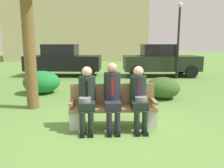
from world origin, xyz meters
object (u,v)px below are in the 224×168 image
Objects in this scene: seated_man_left at (87,95)px; shrub_far_lawn at (100,90)px; parked_car_near at (63,60)px; street_lamp at (179,33)px; building_backdrop at (79,1)px; park_bench at (113,107)px; seated_man_right at (139,95)px; shrub_near_bench at (163,88)px; shrub_mid_lawn at (42,82)px; seated_man_middle at (112,93)px; parked_car_far at (160,60)px.

shrub_far_lawn is (0.26, 2.16, -0.36)m from seated_man_left.
parked_car_near is at bearing 109.55° from shrub_far_lawn.
street_lamp is 0.25× the size of building_backdrop.
park_bench is at bearing -83.55° from building_backdrop.
seated_man_right is 2.33m from shrub_far_lawn.
shrub_near_bench is 0.86× the size of shrub_mid_lawn.
parked_car_near is (-2.71, 7.57, 0.12)m from seated_man_right.
park_bench is 21.62m from building_backdrop.
building_backdrop is (-4.08, 18.40, 5.82)m from shrub_near_bench.
parked_car_near is (-2.17, 7.56, 0.08)m from seated_man_middle.
shrub_far_lawn is at bearing -133.02° from street_lamp.
seated_man_middle is 1.19× the size of shrub_far_lawn.
shrub_mid_lawn reaches higher than shrub_far_lawn.
seated_man_middle is at bearing -83.28° from shrub_far_lawn.
seated_man_middle is at bearing 1.41° from seated_man_left.
parked_car_near reaches higher than seated_man_middle.
seated_man_right is at bearing -116.55° from shrub_near_bench.
parked_car_near is at bearing 106.04° from seated_man_middle.
shrub_far_lawn is at bearing -83.68° from building_backdrop.
seated_man_left is 2.21m from shrub_far_lawn.
seated_man_middle is 0.37× the size of street_lamp.
shrub_mid_lawn is (-2.28, 3.40, -0.36)m from seated_man_middle.
park_bench is 0.13× the size of building_backdrop.
shrub_far_lawn is at bearing 110.10° from seated_man_right.
seated_man_middle reaches higher than seated_man_left.
parked_car_far is at bearing 35.34° from shrub_mid_lawn.
seated_man_left is (-0.53, -0.13, 0.30)m from park_bench.
shrub_far_lawn is 0.29× the size of parked_car_far.
seated_man_right is 7.10m from street_lamp.
parked_car_far is (2.43, 7.13, 0.12)m from seated_man_right.
shrub_mid_lawn is 6.46m from parked_car_far.
shrub_near_bench is at bearing 7.88° from shrub_far_lawn.
shrub_near_bench is (1.22, 2.44, -0.38)m from seated_man_right.
park_bench is 1.57× the size of shrub_far_lawn.
parked_car_near is at bearing 127.47° from shrub_near_bench.
street_lamp is (1.80, 3.80, 1.88)m from shrub_near_bench.
seated_man_left is 0.51m from seated_man_middle.
parked_car_far is 15.63m from building_backdrop.
building_backdrop is (-1.81, 20.84, 5.44)m from seated_man_left.
street_lamp is at bearing 25.92° from shrub_mid_lawn.
seated_man_right is 21.73m from building_backdrop.
parked_car_far is at bearing 75.51° from shrub_near_bench.
seated_man_left is 0.09× the size of building_backdrop.
seated_man_right reaches higher than shrub_near_bench.
shrub_near_bench is at bearing -77.50° from building_backdrop.
shrub_far_lawn is 5.76m from parked_car_near.
parked_car_near is at bearing 88.48° from shrub_mid_lawn.
street_lamp reaches higher than seated_man_left.
seated_man_left reaches higher than shrub_near_bench.
shrub_mid_lawn is at bearing 123.92° from seated_man_middle.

